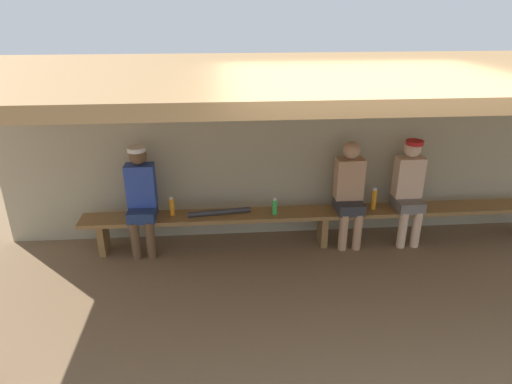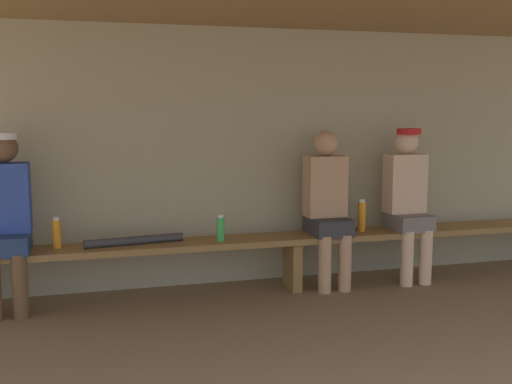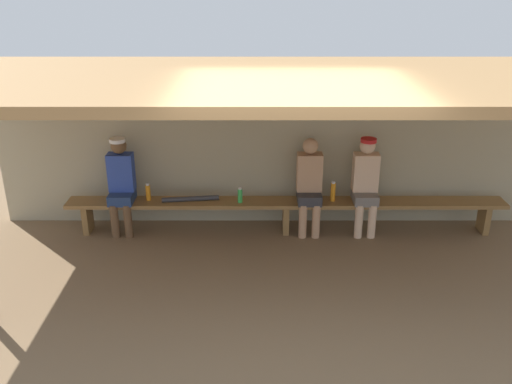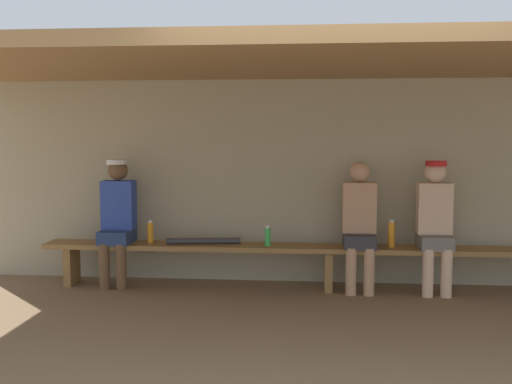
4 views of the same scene
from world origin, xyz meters
The scene contains 11 objects.
ground_plane centered at (0.00, 0.00, 0.00)m, with size 24.00×24.00×0.00m, color brown.
back_wall centered at (0.00, 2.00, 1.10)m, with size 8.00×0.20×2.20m, color tan.
dugout_roof centered at (0.00, 0.70, 2.26)m, with size 8.00×2.80×0.12m, color #9E7547.
bench centered at (0.00, 1.55, 0.39)m, with size 6.00×0.36×0.46m.
player_leftmost centered at (0.31, 1.55, 0.73)m, with size 0.34×0.42×1.34m.
player_in_blue centered at (1.07, 1.55, 0.75)m, with size 0.34×0.42×1.34m.
player_with_sunglasses centered at (-2.24, 1.55, 0.75)m, with size 0.34×0.42×1.34m.
water_bottle_clear centered at (0.64, 1.56, 0.59)m, with size 0.07×0.07×0.28m.
water_bottle_orange centered at (-1.89, 1.58, 0.57)m, with size 0.07×0.07×0.24m.
water_bottle_green centered at (-0.63, 1.51, 0.56)m, with size 0.06×0.06×0.21m.
baseball_bat centered at (-1.31, 1.55, 0.49)m, with size 0.07×0.07×0.78m, color #333338.
Camera 3 is at (-0.41, -5.46, 3.48)m, focal length 39.14 mm.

